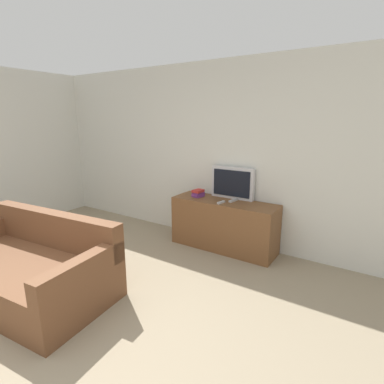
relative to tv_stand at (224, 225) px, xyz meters
name	(u,v)px	position (x,y,z in m)	size (l,w,h in m)	color
ground_plane	(10,359)	(-0.43, -2.74, -0.35)	(14.00, 14.00, 0.00)	gray
wall_back	(209,154)	(-0.43, 0.29, 0.95)	(9.00, 0.06, 2.60)	silver
tv_stand	(224,225)	(0.00, 0.00, 0.00)	(1.49, 0.48, 0.70)	brown
television	(233,183)	(0.02, 0.19, 0.57)	(0.63, 0.09, 0.45)	silver
couch	(28,270)	(-1.20, -2.15, -0.08)	(1.98, 1.17, 0.80)	brown
book_stack	(198,193)	(-0.43, 0.00, 0.40)	(0.14, 0.20, 0.10)	#7A3884
remote_on_stand	(233,200)	(0.11, 0.05, 0.36)	(0.07, 0.18, 0.02)	#B7B7B7
remote_secondary	(221,202)	(0.01, -0.13, 0.36)	(0.06, 0.14, 0.02)	#B7B7B7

